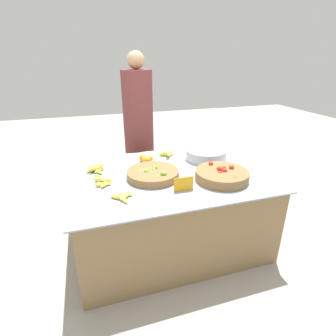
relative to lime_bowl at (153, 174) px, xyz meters
name	(u,v)px	position (x,y,z in m)	size (l,w,h in m)	color
ground_plane	(168,238)	(0.14, 0.04, -0.71)	(12.00, 12.00, 0.00)	#A39E93
market_table	(168,208)	(0.14, 0.04, -0.37)	(1.61, 1.20, 0.68)	olive
lime_bowl	(153,174)	(0.00, 0.00, 0.00)	(0.42, 0.42, 0.09)	olive
tomato_basket	(222,175)	(0.52, -0.20, 0.01)	(0.42, 0.42, 0.11)	olive
orange_pile	(146,159)	(0.02, 0.33, 0.00)	(0.13, 0.14, 0.08)	orange
metal_bowl	(206,154)	(0.59, 0.26, 0.02)	(0.39, 0.39, 0.10)	#B7B7BF
price_sign	(184,184)	(0.16, -0.29, 0.02)	(0.15, 0.01, 0.11)	orange
banana_bunch_front_right	(96,169)	(-0.44, 0.26, -0.01)	(0.18, 0.16, 0.06)	#EFDB4C
banana_bunch_front_left	(122,196)	(-0.29, -0.27, -0.02)	(0.17, 0.17, 0.04)	#EFDB4C
banana_bunch_middle_left	(167,154)	(0.26, 0.44, -0.01)	(0.16, 0.20, 0.06)	#EFDB4C
banana_bunch_middle_right	(103,181)	(-0.40, 0.01, -0.01)	(0.16, 0.20, 0.06)	#EFDB4C
vendor_person	(139,134)	(0.09, 1.02, 0.05)	(0.34, 0.34, 1.65)	brown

